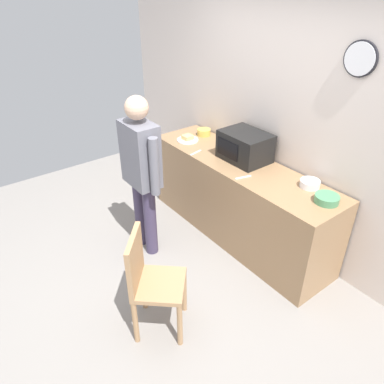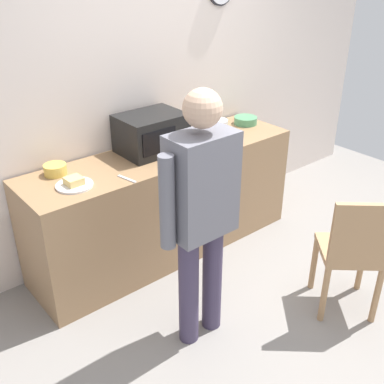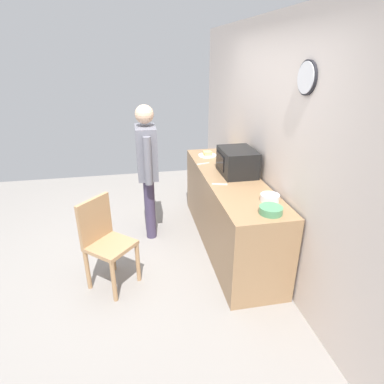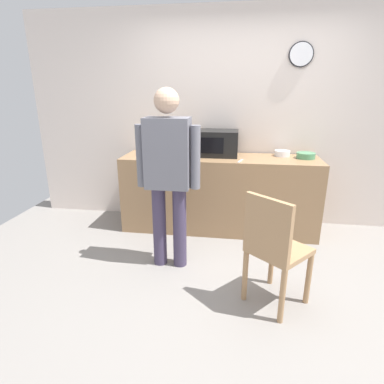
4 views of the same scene
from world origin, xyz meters
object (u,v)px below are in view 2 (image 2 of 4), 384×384
object	(u,v)px
cereal_bowl	(246,120)
wooden_chair	(353,250)
microwave	(151,133)
salad_bowl	(55,169)
sandwich_plate	(74,184)
mixing_bowl	(218,123)
spoon_utensil	(127,179)
person_standing	(201,206)
fork_utensil	(203,152)

from	to	relation	value
cereal_bowl	wooden_chair	xyz separation A→B (m)	(-0.48, -1.52, -0.42)
microwave	salad_bowl	world-z (taller)	microwave
sandwich_plate	wooden_chair	xyz separation A→B (m)	(1.32, -1.36, -0.40)
salad_bowl	wooden_chair	distance (m)	2.14
mixing_bowl	sandwich_plate	bearing A→B (deg)	-170.61
spoon_utensil	microwave	bearing A→B (deg)	35.66
sandwich_plate	person_standing	bearing A→B (deg)	-65.20
fork_utensil	wooden_chair	bearing A→B (deg)	-77.77
microwave	person_standing	distance (m)	1.10
mixing_bowl	salad_bowl	bearing A→B (deg)	179.97
microwave	cereal_bowl	world-z (taller)	microwave
cereal_bowl	wooden_chair	size ratio (longest dim) A/B	0.22
wooden_chair	spoon_utensil	bearing A→B (deg)	129.00
microwave	salad_bowl	bearing A→B (deg)	174.11
cereal_bowl	wooden_chair	bearing A→B (deg)	-107.48
salad_bowl	wooden_chair	bearing A→B (deg)	-50.42
sandwich_plate	microwave	bearing A→B (deg)	12.97
mixing_bowl	fork_utensil	distance (m)	0.62
cereal_bowl	person_standing	bearing A→B (deg)	-144.23
fork_utensil	wooden_chair	xyz separation A→B (m)	(0.27, -1.25, -0.39)
cereal_bowl	fork_utensil	xyz separation A→B (m)	(-0.75, -0.27, -0.03)
salad_bowl	fork_utensil	world-z (taller)	salad_bowl
microwave	fork_utensil	world-z (taller)	microwave
spoon_utensil	wooden_chair	bearing A→B (deg)	-51.00
salad_bowl	spoon_utensil	distance (m)	0.52
salad_bowl	fork_utensil	distance (m)	1.13
salad_bowl	wooden_chair	xyz separation A→B (m)	(1.34, -1.62, -0.42)
fork_utensil	spoon_utensil	bearing A→B (deg)	-178.03
mixing_bowl	person_standing	bearing A→B (deg)	-136.00
sandwich_plate	mixing_bowl	world-z (taller)	mixing_bowl
person_standing	salad_bowl	bearing A→B (deg)	110.25
spoon_utensil	person_standing	xyz separation A→B (m)	(0.07, -0.72, 0.07)
microwave	wooden_chair	world-z (taller)	microwave
salad_bowl	mixing_bowl	bearing A→B (deg)	-0.03
spoon_utensil	wooden_chair	world-z (taller)	wooden_chair
cereal_bowl	wooden_chair	distance (m)	1.64
sandwich_plate	mixing_bowl	xyz separation A→B (m)	(1.55, 0.26, 0.01)
salad_bowl	cereal_bowl	distance (m)	1.82
person_standing	wooden_chair	distance (m)	1.15
sandwich_plate	mixing_bowl	size ratio (longest dim) A/B	1.38
spoon_utensil	salad_bowl	bearing A→B (deg)	131.32
wooden_chair	person_standing	bearing A→B (deg)	151.41
cereal_bowl	person_standing	size ratio (longest dim) A/B	0.12
salad_bowl	cereal_bowl	size ratio (longest dim) A/B	0.77
person_standing	mixing_bowl	bearing A→B (deg)	44.00
microwave	fork_utensil	size ratio (longest dim) A/B	2.94
person_standing	spoon_utensil	bearing A→B (deg)	95.20
microwave	mixing_bowl	world-z (taller)	microwave
sandwich_plate	fork_utensil	world-z (taller)	sandwich_plate
salad_bowl	fork_utensil	xyz separation A→B (m)	(1.07, -0.37, -0.03)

